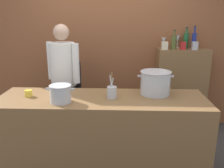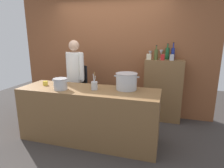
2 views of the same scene
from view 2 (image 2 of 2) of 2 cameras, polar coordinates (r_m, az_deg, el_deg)
The scene contains 17 objects.
ground_plane at distance 3.46m, azimuth -6.69°, elevation -16.00°, with size 8.00×8.00×0.00m, color #383330.
brick_back_panel at distance 4.32m, azimuth 0.12°, elevation 11.03°, with size 4.40×0.10×3.00m, color brown.
prep_counter at distance 3.26m, azimuth -6.92°, elevation -9.13°, with size 2.29×0.70×0.90m, color brown.
bar_cabinet at distance 4.08m, azimuth 14.94°, elevation -1.89°, with size 0.76×0.32×1.28m, color brown.
chef at distance 3.94m, azimuth -10.87°, elevation 2.65°, with size 0.48×0.41×1.66m.
stockpot_large at distance 3.04m, azimuth 4.35°, elevation 0.82°, with size 0.41×0.35×0.27m.
stockpot_small at distance 3.14m, azimuth -15.22°, elevation 0.02°, with size 0.29×0.23×0.18m.
utensil_crock at distance 3.04m, azimuth -5.31°, elevation -0.41°, with size 0.10×0.10×0.28m.
butter_jar at distance 3.51m, azimuth -19.35°, elevation 0.23°, with size 0.09×0.09×0.07m, color yellow.
wine_bottle_cobalt at distance 3.97m, azimuth 17.79°, elevation 8.73°, with size 0.07×0.07×0.34m.
wine_bottle_olive at distance 3.89m, azimuth 13.09°, elevation 8.70°, with size 0.08×0.08×0.28m.
wine_bottle_green at distance 4.02m, azimuth 16.25°, elevation 8.84°, with size 0.08×0.08×0.31m.
wine_glass_short at distance 4.04m, azimuth 14.56°, elevation 9.20°, with size 0.08×0.08×0.19m.
wine_glass_wide at distance 4.01m, azimuth 11.39°, elevation 9.00°, with size 0.08×0.08×0.16m.
spice_tin_silver at distance 3.85m, azimuth 17.48°, elevation 7.61°, with size 0.08×0.08×0.12m, color #B2B2B7.
spice_tin_cream at distance 3.89m, azimuth 11.03°, elevation 8.03°, with size 0.09×0.09×0.11m, color beige.
spice_tin_red at distance 3.85m, azimuth 14.91°, elevation 7.75°, with size 0.07×0.07×0.11m, color red.
Camera 2 is at (1.21, -2.74, 1.72)m, focal length 30.50 mm.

